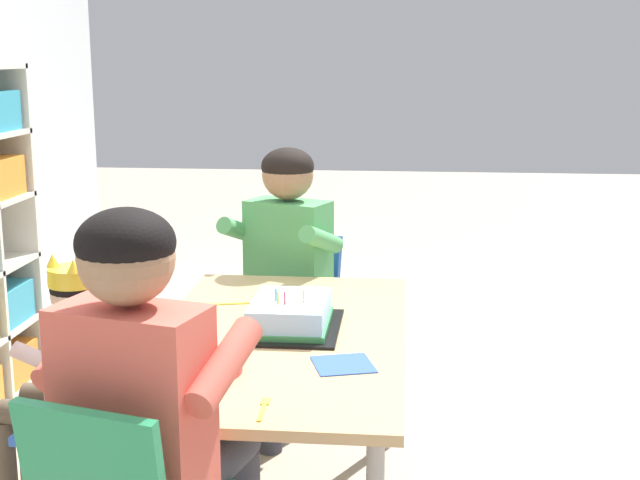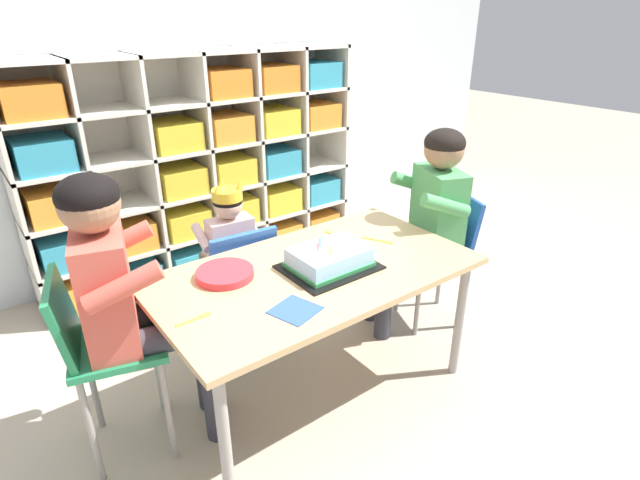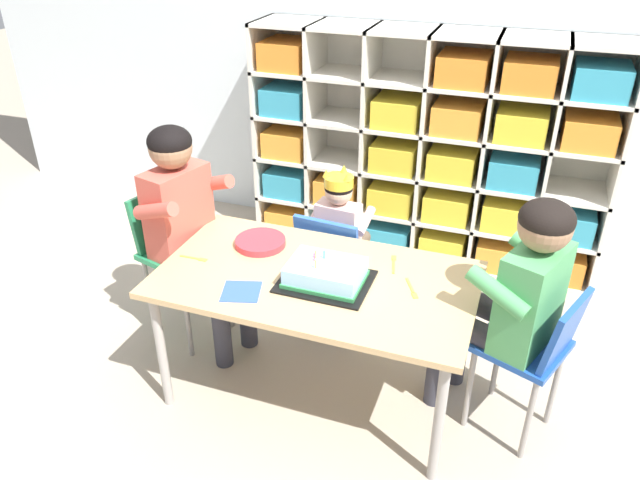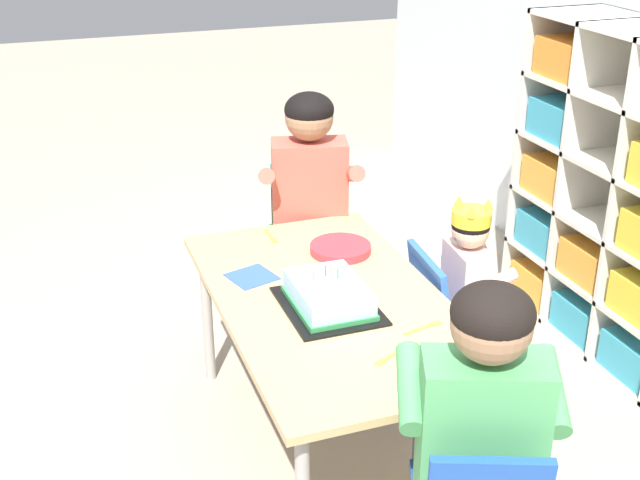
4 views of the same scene
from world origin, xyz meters
TOP-DOWN VIEW (x-y plane):
  - ground at (0.00, 0.00)m, footprint 16.00×16.00m
  - classroom_back_wall at (0.00, 1.63)m, footprint 5.94×0.10m
  - storage_cubby_shelf at (0.18, 1.39)m, footprint 2.04×0.37m
  - activity_table at (0.00, 0.00)m, footprint 1.28×0.71m
  - classroom_chair_blue at (-0.09, 0.49)m, footprint 0.37×0.33m
  - child_with_crown at (-0.08, 0.59)m, footprint 0.31×0.31m
  - classroom_chair_adult_side at (-0.79, 0.20)m, footprint 0.41×0.40m
  - adult_helper_seated at (-0.68, 0.17)m, footprint 0.47×0.45m
  - classroom_chair_guest_side at (0.87, 0.06)m, footprint 0.42×0.40m
  - guest_at_table_side at (0.76, 0.10)m, footprint 0.49×0.47m
  - birthday_cake_on_tray at (0.05, -0.03)m, footprint 0.36×0.29m
  - paper_plate_stack at (-0.32, 0.16)m, footprint 0.22×0.22m
  - paper_napkin_square at (-0.23, -0.20)m, footprint 0.18×0.18m
  - fork_scattered_mid_table at (0.27, 0.20)m, footprint 0.05×0.14m
  - fork_beside_plate_stack at (-0.53, -0.04)m, footprint 0.13×0.02m
  - fork_by_napkin at (0.39, 0.04)m, footprint 0.08×0.13m

SIDE VIEW (x-z plane):
  - ground at x=0.00m, z-range 0.00..0.00m
  - classroom_chair_blue at x=-0.09m, z-range 0.07..0.71m
  - classroom_chair_guest_side at x=0.87m, z-range 0.08..0.78m
  - classroom_chair_adult_side at x=-0.79m, z-range 0.10..0.85m
  - child_with_crown at x=-0.08m, z-range 0.10..0.94m
  - activity_table at x=0.00m, z-range 0.25..0.85m
  - paper_napkin_square at x=-0.23m, z-range 0.60..0.61m
  - fork_beside_plate_stack at x=-0.53m, z-range 0.60..0.61m
  - fork_scattered_mid_table at x=0.27m, z-range 0.60..0.61m
  - fork_by_napkin at x=0.39m, z-range 0.60..0.61m
  - storage_cubby_shelf at x=0.18m, z-range -0.06..1.28m
  - paper_plate_stack at x=-0.32m, z-range 0.60..0.63m
  - birthday_cake_on_tray at x=0.05m, z-range 0.58..0.70m
  - guest_at_table_side at x=0.76m, z-range 0.12..1.16m
  - adult_helper_seated at x=-0.68m, z-range 0.14..1.23m
  - classroom_back_wall at x=0.00m, z-range 0.00..2.77m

